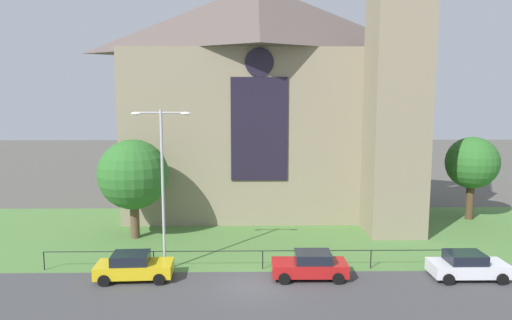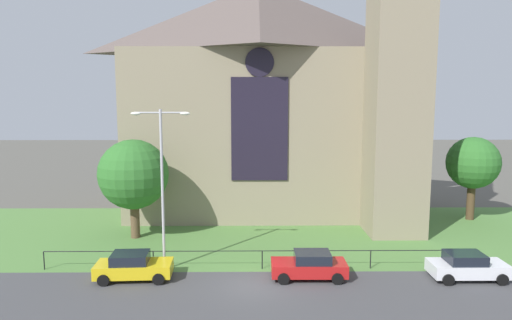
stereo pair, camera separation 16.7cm
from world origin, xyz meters
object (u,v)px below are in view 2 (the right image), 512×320
(tree_left_near, at_px, (134,175))
(parked_car_white, at_px, (467,266))
(parked_car_red, at_px, (310,265))
(streetlamp_near, at_px, (162,171))
(parked_car_yellow, at_px, (133,266))
(church_building, at_px, (267,96))
(tree_right_far, at_px, (473,163))

(tree_left_near, relative_size, parked_car_white, 1.71)
(tree_left_near, xyz_separation_m, parked_car_white, (20.54, -8.06, -3.90))
(parked_car_red, height_order, parked_car_white, same)
(streetlamp_near, distance_m, parked_car_yellow, 5.55)
(parked_car_red, xyz_separation_m, parked_car_white, (8.81, -0.22, 0.00))
(tree_left_near, distance_m, streetlamp_near, 7.37)
(church_building, distance_m, parked_car_red, 18.95)
(tree_left_near, relative_size, parked_car_red, 1.71)
(tree_right_far, xyz_separation_m, parked_car_red, (-15.08, -12.74, -4.00))
(streetlamp_near, height_order, parked_car_yellow, streetlamp_near)
(parked_car_white, bearing_deg, parked_car_red, 178.68)
(parked_car_white, bearing_deg, parked_car_yellow, 179.57)
(tree_left_near, xyz_separation_m, tree_right_far, (26.81, 4.90, 0.10))
(tree_left_near, height_order, tree_right_far, tree_left_near)
(streetlamp_near, bearing_deg, tree_left_near, 117.10)
(streetlamp_near, relative_size, parked_car_red, 2.24)
(tree_right_far, bearing_deg, tree_left_near, -169.64)
(streetlamp_near, bearing_deg, parked_car_white, -5.27)
(parked_car_yellow, xyz_separation_m, parked_car_white, (18.70, -0.17, 0.00))
(church_building, relative_size, tree_left_near, 3.62)
(church_building, bearing_deg, tree_right_far, -11.77)
(tree_right_far, height_order, streetlamp_near, streetlamp_near)
(streetlamp_near, bearing_deg, tree_right_far, 25.82)
(church_building, distance_m, streetlamp_near, 16.86)
(tree_right_far, bearing_deg, parked_car_yellow, -152.87)
(streetlamp_near, bearing_deg, parked_car_red, -9.26)
(streetlamp_near, xyz_separation_m, parked_car_white, (17.23, -1.59, -5.16))
(parked_car_white, bearing_deg, tree_left_near, 158.66)
(church_building, xyz_separation_m, parked_car_yellow, (-8.03, -16.32, -9.53))
(tree_right_far, bearing_deg, streetlamp_near, -154.18)
(church_building, relative_size, tree_right_far, 3.74)
(parked_car_red, bearing_deg, church_building, -82.98)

